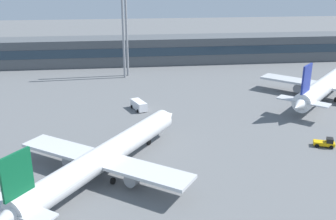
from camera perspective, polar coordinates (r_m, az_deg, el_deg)
ground_plane at (r=80.40m, az=3.30°, el=-1.88°), size 400.00×400.00×0.00m
terminal_building at (r=134.60m, az=-1.06°, el=8.93°), size 134.30×12.13×9.00m
airplane_near at (r=59.88m, az=-9.02°, el=-6.60°), size 28.37×36.12×10.49m
airplane_mid at (r=103.92m, az=22.71°, el=3.66°), size 35.65×36.55×11.67m
baggage_tug_yellow at (r=74.57m, az=22.38°, el=-4.52°), size 3.90×2.88×1.75m
service_van_white at (r=87.72m, az=-4.37°, el=0.73°), size 3.73×5.57×2.08m
floodlight_tower_west at (r=113.26m, az=-6.74°, el=13.20°), size 3.20×0.80×29.92m
floodlight_tower_east at (r=115.72m, az=-6.24°, el=12.99°), size 3.20×0.80×28.49m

